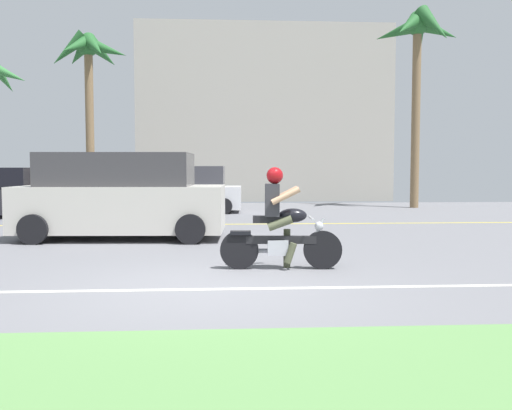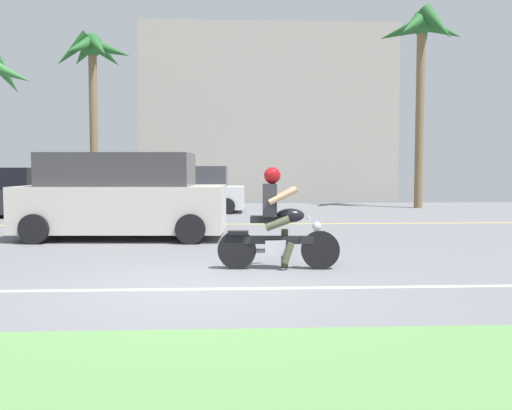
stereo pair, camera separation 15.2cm
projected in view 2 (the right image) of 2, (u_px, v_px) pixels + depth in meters
The scene contains 10 objects.
ground at pixel (214, 254), 10.52m from camera, with size 56.00×30.00×0.04m, color slate.
lane_line_near at pixel (207, 289), 7.37m from camera, with size 50.40×0.12×0.01m, color silver.
lane_line_far at pixel (219, 224), 15.87m from camera, with size 50.40×0.12×0.01m, color yellow.
motorcyclist at pixel (278, 226), 8.80m from camera, with size 1.94×0.63×1.62m.
suv_nearby at pixel (122, 197), 12.70m from camera, with size 4.85×2.41×1.94m.
parked_car_0 at pixel (5, 194), 18.23m from camera, with size 3.83×1.87×1.62m.
parked_car_1 at pixel (190, 191), 20.13m from camera, with size 4.10×1.97×1.67m.
palm_tree_0 at pixel (422, 42), 22.03m from camera, with size 3.43×3.34×7.97m.
palm_tree_2 at pixel (92, 61), 21.62m from camera, with size 3.17×3.10×6.95m.
building_far at pixel (268, 116), 28.29m from camera, with size 12.37×4.00×8.52m, color #A8A399.
Camera 2 is at (0.28, -7.46, 1.61)m, focal length 39.01 mm.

